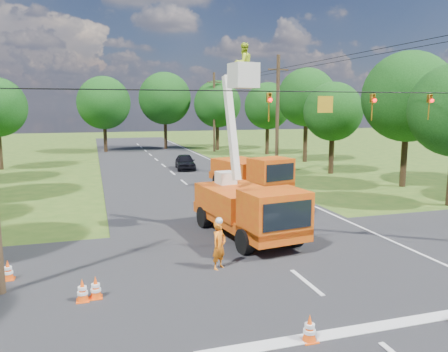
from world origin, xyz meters
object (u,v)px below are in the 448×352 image
object	(u,v)px
tree_right_b	(408,97)
tree_far_a	(104,103)
traffic_cone_2	(280,213)
pole_right_mid	(277,114)
tree_right_e	(268,106)
traffic_cone_6	(8,270)
tree_far_c	(217,104)
traffic_cone_3	(259,199)
tree_right_c	(333,112)
distant_car	(185,162)
traffic_cone_4	(96,288)
traffic_cone_5	(82,291)
bucket_truck	(248,198)
traffic_cone_7	(267,184)
tree_far_b	(165,99)
traffic_cone_0	(310,329)
tree_right_d	(307,97)
second_truck	(251,173)
ground_worker	(219,245)
pole_right_far	(214,112)

from	to	relation	value
tree_right_b	tree_far_a	xyz separation A→B (m)	(-20.00, 31.00, -0.25)
traffic_cone_2	pole_right_mid	world-z (taller)	pole_right_mid
tree_right_e	traffic_cone_6	bearing A→B (deg)	-124.46
traffic_cone_6	tree_far_c	xyz separation A→B (m)	(18.96, 40.89, 5.70)
traffic_cone_3	tree_right_c	bearing A→B (deg)	43.03
tree_right_c	tree_right_e	bearing A→B (deg)	87.85
distant_car	tree_right_b	size ratio (longest dim) A/B	0.43
traffic_cone_4	traffic_cone_5	world-z (taller)	same
tree_far_c	tree_right_e	bearing A→B (deg)	-58.44
tree_right_e	tree_far_c	size ratio (longest dim) A/B	0.94
bucket_truck	traffic_cone_7	world-z (taller)	bucket_truck
tree_far_b	traffic_cone_7	bearing A→B (deg)	-86.10
traffic_cone_0	traffic_cone_6	distance (m)	10.11
traffic_cone_6	tree_right_d	world-z (taller)	tree_right_d
traffic_cone_2	pole_right_mid	bearing A→B (deg)	67.19
traffic_cone_2	traffic_cone_7	distance (m)	8.61
distant_car	tree_far_a	bearing A→B (deg)	116.00
second_truck	tree_right_b	bearing A→B (deg)	-21.20
distant_car	traffic_cone_0	size ratio (longest dim) A/B	5.84
traffic_cone_6	pole_right_mid	bearing A→B (deg)	46.45
traffic_cone_7	tree_right_e	bearing A→B (deg)	67.58
ground_worker	tree_far_b	bearing A→B (deg)	45.84
bucket_truck	distant_car	distance (m)	21.72
second_truck	traffic_cone_0	size ratio (longest dim) A/B	10.04
distant_car	traffic_cone_4	bearing A→B (deg)	-101.39
traffic_cone_4	tree_right_d	xyz separation A→B (m)	(21.47, 28.21, 6.32)
traffic_cone_4	traffic_cone_6	distance (m)	3.63
traffic_cone_2	traffic_cone_3	bearing A→B (deg)	87.28
tree_right_c	tree_far_a	world-z (taller)	tree_far_a
tree_right_e	second_truck	bearing A→B (deg)	-114.92
traffic_cone_3	tree_far_c	bearing A→B (deg)	78.25
distant_car	pole_right_far	bearing A→B (deg)	71.10
tree_right_b	tree_far_a	size ratio (longest dim) A/B	1.02
tree_right_d	traffic_cone_3	bearing A→B (deg)	-124.23
tree_right_b	tree_right_e	bearing A→B (deg)	92.99
traffic_cone_5	tree_right_e	world-z (taller)	tree_right_e
tree_right_d	tree_far_b	distance (m)	21.52
traffic_cone_6	traffic_cone_3	bearing A→B (deg)	33.62
traffic_cone_4	tree_far_a	distance (m)	44.62
ground_worker	bucket_truck	bearing A→B (deg)	18.17
tree_right_c	tree_far_c	world-z (taller)	tree_far_c
tree_right_b	tree_far_b	bearing A→B (deg)	109.98
traffic_cone_7	tree_right_b	xyz separation A→B (m)	(9.88, -1.95, 6.08)
tree_right_e	tree_far_b	xyz separation A→B (m)	(-10.80, 10.00, 1.00)
traffic_cone_3	traffic_cone_7	size ratio (longest dim) A/B	1.00
tree_far_c	traffic_cone_3	bearing A→B (deg)	-101.75
tree_right_d	tree_far_c	size ratio (longest dim) A/B	1.06
traffic_cone_2	pole_right_far	size ratio (longest dim) A/B	0.07
traffic_cone_2	tree_far_c	xyz separation A→B (m)	(6.99, 36.25, 5.70)
traffic_cone_2	traffic_cone_5	world-z (taller)	same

